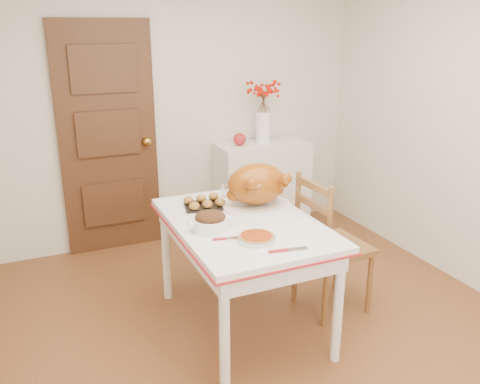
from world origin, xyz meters
name	(u,v)px	position (x,y,z in m)	size (l,w,h in m)	color
floor	(280,341)	(0.00, 0.00, 0.00)	(3.50, 4.00, 0.00)	brown
wall_back	(182,110)	(0.00, 2.00, 1.25)	(3.50, 0.00, 2.50)	beige
door_back	(108,140)	(-0.70, 1.97, 1.03)	(0.85, 0.06, 2.06)	#3C2311
sideboard	(262,187)	(0.74, 1.78, 0.45)	(0.91, 0.40, 0.91)	silver
kitchen_table	(243,275)	(-0.15, 0.27, 0.40)	(0.91, 1.32, 0.79)	white
chair_oak	(334,243)	(0.55, 0.24, 0.51)	(0.45, 0.45, 1.02)	brown
berry_vase	(263,111)	(0.74, 1.78, 1.22)	(0.33, 0.33, 0.64)	white
apple	(240,139)	(0.49, 1.78, 0.97)	(0.12, 0.12, 0.12)	#AB1C23
turkey_platter	(257,186)	(0.04, 0.46, 0.95)	(0.49, 0.39, 0.31)	brown
pumpkin_pie	(257,237)	(-0.21, -0.05, 0.82)	(0.22, 0.22, 0.05)	#8D320D
stuffing_dish	(210,221)	(-0.40, 0.22, 0.85)	(0.28, 0.22, 0.11)	#502C15
rolls_tray	(204,202)	(-0.29, 0.61, 0.83)	(0.27, 0.21, 0.07)	#AA6C33
pie_server	(288,250)	(-0.10, -0.25, 0.80)	(0.23, 0.07, 0.01)	silver
carving_knife	(232,238)	(-0.33, 0.03, 0.80)	(0.23, 0.06, 0.01)	silver
drinking_glass	(225,190)	(-0.07, 0.77, 0.84)	(0.06, 0.06, 0.10)	white
shaker_pair	(250,187)	(0.13, 0.77, 0.84)	(0.09, 0.04, 0.09)	white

